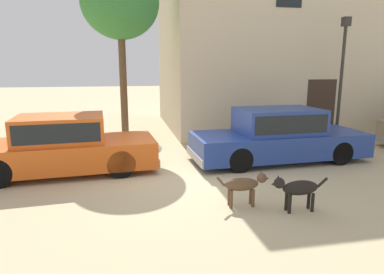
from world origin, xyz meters
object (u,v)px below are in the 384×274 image
object	(u,v)px
stray_dog_tan	(245,185)
acacia_tree_left	(120,3)
parked_sedan_nearest	(63,145)
parked_sedan_second	(278,135)
street_lamp	(342,65)
stray_dog_spotted	(296,188)

from	to	relation	value
stray_dog_tan	acacia_tree_left	bearing A→B (deg)	114.17
parked_sedan_nearest	parked_sedan_second	size ratio (longest dim) A/B	0.93
acacia_tree_left	street_lamp	bearing A→B (deg)	-12.04
stray_dog_spotted	acacia_tree_left	xyz separation A→B (m)	(-2.92, 6.12, 4.05)
stray_dog_tan	parked_sedan_nearest	bearing A→B (deg)	146.14
parked_sedan_nearest	street_lamp	bearing A→B (deg)	5.81
parked_sedan_nearest	stray_dog_tan	world-z (taller)	parked_sedan_nearest
stray_dog_spotted	acacia_tree_left	bearing A→B (deg)	-62.71
stray_dog_spotted	parked_sedan_nearest	bearing A→B (deg)	-34.12
parked_sedan_second	parked_sedan_nearest	bearing A→B (deg)	177.69
stray_dog_spotted	stray_dog_tan	bearing A→B (deg)	-25.05
street_lamp	stray_dog_tan	bearing A→B (deg)	-138.31
parked_sedan_second	street_lamp	bearing A→B (deg)	25.97
street_lamp	acacia_tree_left	world-z (taller)	acacia_tree_left
street_lamp	acacia_tree_left	bearing A→B (deg)	167.96
parked_sedan_nearest	acacia_tree_left	distance (m)	5.01
parked_sedan_second	stray_dog_tan	distance (m)	3.39
stray_dog_tan	parked_sedan_second	bearing A→B (deg)	58.38
parked_sedan_second	street_lamp	distance (m)	3.68
acacia_tree_left	parked_sedan_nearest	bearing A→B (deg)	-116.53
parked_sedan_second	stray_dog_spotted	distance (m)	3.37
street_lamp	stray_dog_spotted	bearing A→B (deg)	-130.43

